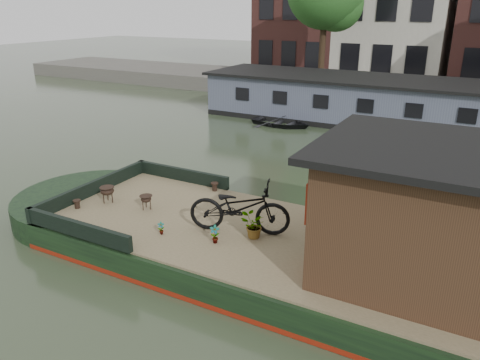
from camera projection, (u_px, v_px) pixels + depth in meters
The scene contains 16 objects.
ground at pixel (307, 274), 9.73m from camera, with size 120.00×120.00×0.00m, color #293622.
houseboat_hull at pixel (250, 248), 10.23m from camera, with size 14.01×4.02×0.60m.
houseboat_deck at pixel (309, 248), 9.51m from camera, with size 11.80×3.80×0.05m, color olive.
bow_bulwark at pixel (118, 194), 11.71m from camera, with size 3.00×4.00×0.35m.
cabin at pixel (431, 213), 8.09m from camera, with size 4.00×3.50×2.42m.
bicycle at pixel (239, 207), 9.94m from camera, with size 0.76×2.17×1.14m, color black.
potted_plant_a at pixel (215, 234), 9.58m from camera, with size 0.21×0.14×0.39m, color #9D562C.
potted_plant_c at pixel (253, 226), 9.76m from camera, with size 0.49×0.43×0.55m, color #AC5632.
potted_plant_e at pixel (161, 228), 9.97m from camera, with size 0.15×0.10×0.28m, color brown.
brazier_front at pixel (146, 202), 11.19m from camera, with size 0.32×0.32×0.35m, color black, non-canonical shape.
brazier_rear at pixel (108, 194), 11.58m from camera, with size 0.38×0.38×0.41m, color black, non-canonical shape.
bollard_port at pixel (215, 187), 12.33m from camera, with size 0.20×0.20×0.22m, color black.
bollard_stbd at pixel (77, 204), 11.26m from camera, with size 0.19×0.19×0.21m, color black.
dinghy at pixel (281, 120), 21.60m from camera, with size 2.00×2.80×0.58m, color black.
far_houseboat at pixel (421, 107), 20.89m from camera, with size 20.40×4.40×2.11m.
quay at pixel (438, 96), 26.42m from camera, with size 60.00×6.00×0.90m, color #47443F.
Camera 1 is at (2.81, -8.06, 5.25)m, focal length 35.00 mm.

